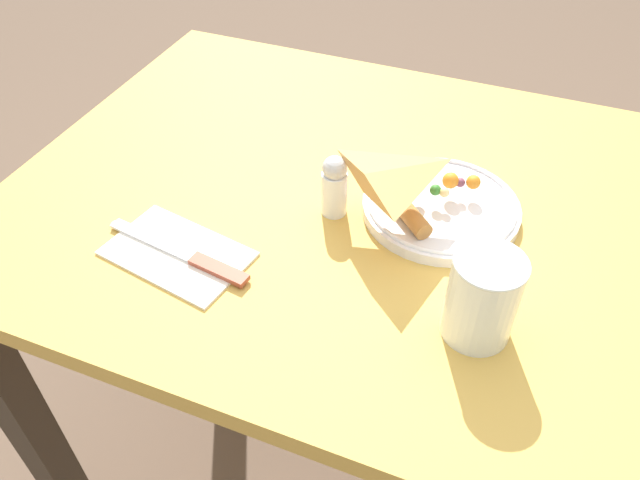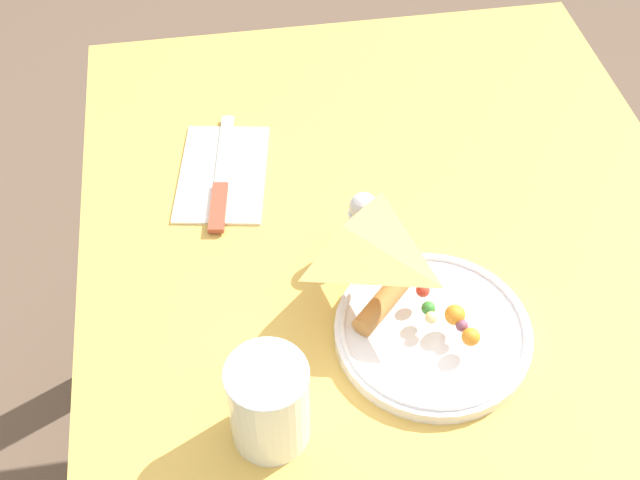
% 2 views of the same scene
% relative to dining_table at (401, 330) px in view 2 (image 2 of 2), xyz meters
% --- Properties ---
extents(dining_table, '(1.05, 0.77, 0.73)m').
position_rel_dining_table_xyz_m(dining_table, '(0.00, 0.00, 0.00)').
color(dining_table, gold).
rests_on(dining_table, ground_plane).
extents(plate_pizza, '(0.22, 0.22, 0.05)m').
position_rel_dining_table_xyz_m(plate_pizza, '(-0.09, -0.00, 0.13)').
color(plate_pizza, white).
rests_on(plate_pizza, dining_table).
extents(milk_glass, '(0.08, 0.08, 0.11)m').
position_rel_dining_table_xyz_m(milk_glass, '(-0.17, 0.18, 0.16)').
color(milk_glass, white).
rests_on(milk_glass, dining_table).
extents(napkin_folded, '(0.20, 0.14, 0.00)m').
position_rel_dining_table_xyz_m(napkin_folded, '(0.21, 0.20, 0.11)').
color(napkin_folded, white).
rests_on(napkin_folded, dining_table).
extents(butter_knife, '(0.22, 0.05, 0.01)m').
position_rel_dining_table_xyz_m(butter_knife, '(0.19, 0.20, 0.12)').
color(butter_knife, '#99422D').
rests_on(butter_knife, napkin_folded).
extents(salt_shaker, '(0.04, 0.04, 0.09)m').
position_rel_dining_table_xyz_m(salt_shaker, '(0.05, 0.05, 0.16)').
color(salt_shaker, white).
rests_on(salt_shaker, dining_table).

